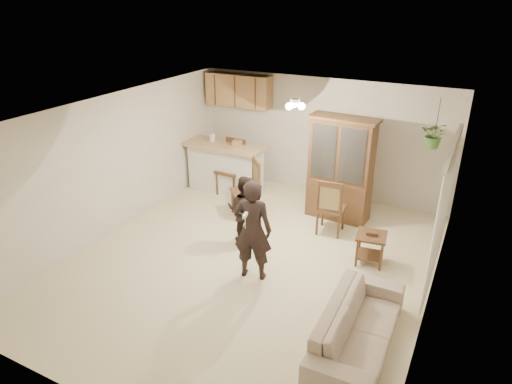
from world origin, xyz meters
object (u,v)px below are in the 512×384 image
at_px(china_hutch, 340,170).
at_px(sofa, 359,323).
at_px(chair_hutch_right, 330,217).
at_px(side_table, 370,248).
at_px(child, 244,206).
at_px(chair_hutch_left, 245,201).
at_px(chair_bar, 231,179).
at_px(adult, 253,225).

bearing_deg(china_hutch, sofa, -64.86).
distance_m(sofa, chair_hutch_right, 2.98).
bearing_deg(side_table, child, -172.09).
xyz_separation_m(sofa, chair_hutch_right, (-1.27, 2.70, -0.06)).
bearing_deg(chair_hutch_left, child, -15.82).
height_order(child, side_table, child).
height_order(side_table, chair_hutch_right, chair_hutch_right).
bearing_deg(chair_bar, adult, -50.68).
xyz_separation_m(sofa, china_hutch, (-1.34, 3.35, 0.63)).
distance_m(sofa, china_hutch, 3.66).
bearing_deg(chair_hutch_right, side_table, 137.43).
height_order(adult, child, adult).
height_order(sofa, side_table, sofa).
xyz_separation_m(side_table, chair_hutch_right, (-0.91, 0.71, 0.03)).
height_order(sofa, child, child).
height_order(adult, chair_hutch_right, adult).
height_order(sofa, chair_bar, chair_bar).
relative_size(adult, chair_hutch_left, 1.56).
bearing_deg(side_table, china_hutch, 125.90).
distance_m(adult, chair_hutch_right, 2.10).
relative_size(side_table, chair_hutch_left, 0.50).
height_order(child, china_hutch, china_hutch).
xyz_separation_m(sofa, side_table, (-0.35, 1.99, -0.10)).
bearing_deg(adult, child, -66.61).
bearing_deg(china_hutch, chair_hutch_left, -150.91).
bearing_deg(adult, side_table, -153.76).
relative_size(sofa, adult, 1.04).
distance_m(child, chair_hutch_right, 1.65).
relative_size(side_table, chair_hutch_right, 0.54).
relative_size(adult, china_hutch, 0.89).
xyz_separation_m(sofa, child, (-2.52, 1.69, 0.31)).
bearing_deg(adult, china_hutch, -113.95).
bearing_deg(side_table, chair_hutch_left, 167.57).
relative_size(chair_bar, chair_hutch_right, 1.11).
relative_size(child, chair_hutch_left, 1.17).
height_order(side_table, chair_bar, chair_bar).
bearing_deg(china_hutch, chair_bar, -177.67).
relative_size(sofa, chair_bar, 1.57).
bearing_deg(child, side_table, 174.16).
relative_size(china_hutch, chair_bar, 1.69).
relative_size(china_hutch, chair_hutch_right, 1.88).
xyz_separation_m(child, chair_bar, (-1.26, 1.71, -0.34)).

